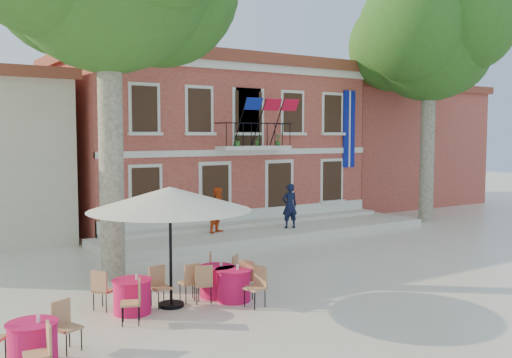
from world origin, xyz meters
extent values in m
plane|color=beige|center=(0.00, 0.00, 0.00)|extent=(90.00, 90.00, 0.00)
cube|color=#BD5C44|center=(2.00, 10.00, 3.50)|extent=(13.00, 8.00, 7.00)
cube|color=brown|center=(2.00, 10.00, 7.25)|extent=(13.50, 8.50, 0.50)
cube|color=silver|center=(2.00, 6.05, 6.85)|extent=(13.30, 0.35, 0.35)
cube|color=silver|center=(2.00, 5.55, 3.50)|extent=(3.20, 0.90, 0.15)
cube|color=black|center=(2.00, 5.15, 4.50)|extent=(3.20, 0.04, 0.04)
cube|color=#0C188E|center=(7.60, 5.94, 4.30)|extent=(0.70, 0.05, 3.60)
cube|color=navy|center=(1.10, 4.80, 5.25)|extent=(0.76, 0.27, 0.47)
cube|color=red|center=(2.00, 4.80, 5.25)|extent=(0.76, 0.29, 0.47)
cube|color=red|center=(2.90, 4.80, 5.25)|extent=(0.76, 0.27, 0.47)
imported|color=#26591E|center=(1.00, 5.25, 3.82)|extent=(0.43, 0.37, 0.48)
imported|color=#26591E|center=(2.00, 5.25, 3.82)|extent=(0.26, 0.21, 0.48)
imported|color=#26591E|center=(3.00, 5.25, 3.82)|extent=(0.27, 0.27, 0.48)
cube|color=#BD5C44|center=(14.00, 11.00, 3.00)|extent=(9.00, 9.00, 6.00)
cube|color=brown|center=(14.00, 11.00, 6.20)|extent=(9.40, 9.40, 0.40)
cube|color=silver|center=(2.00, 4.40, 0.15)|extent=(14.00, 3.40, 0.30)
cylinder|color=#A59E84|center=(-5.59, 1.08, 3.69)|extent=(0.67, 0.67, 7.39)
cylinder|color=#A59E84|center=(10.37, 3.63, 3.62)|extent=(0.65, 0.65, 7.23)
sphere|color=#2D541A|center=(10.37, 3.63, 8.47)|extent=(5.78, 5.78, 5.78)
cylinder|color=black|center=(-5.30, -2.13, 0.04)|extent=(0.60, 0.60, 0.08)
cylinder|color=black|center=(-5.30, -2.13, 1.25)|extent=(0.07, 0.07, 2.51)
cone|color=silver|center=(-5.30, -2.13, 2.56)|extent=(3.81, 3.81, 0.55)
imported|color=black|center=(2.69, 3.99, 1.19)|extent=(0.72, 0.55, 1.79)
imported|color=#E6511B|center=(-0.20, 4.63, 1.17)|extent=(1.05, 0.96, 1.75)
cylinder|color=#CC1350|center=(-3.83, -2.52, 0.38)|extent=(0.84, 0.84, 0.75)
cylinder|color=#CC1350|center=(-3.83, -2.52, 0.76)|extent=(0.90, 0.90, 0.02)
cube|color=tan|center=(-3.69, -3.25, 0.47)|extent=(0.49, 0.49, 0.95)
cube|color=tan|center=(-3.27, -2.02, 0.47)|extent=(0.59, 0.59, 0.95)
cube|color=tan|center=(-4.54, -2.28, 0.47)|extent=(0.53, 0.53, 0.95)
cylinder|color=#CC1350|center=(-4.00, -1.98, 0.38)|extent=(0.84, 0.84, 0.75)
cylinder|color=#CC1350|center=(-4.00, -1.98, 0.76)|extent=(0.90, 0.90, 0.02)
cube|color=tan|center=(-3.64, -2.64, 0.47)|extent=(0.57, 0.57, 0.95)
cube|color=tan|center=(-3.61, -1.34, 0.47)|extent=(0.58, 0.58, 0.95)
cube|color=tan|center=(-4.75, -1.96, 0.47)|extent=(0.43, 0.43, 0.95)
cylinder|color=#CC1350|center=(-8.78, -3.96, 0.38)|extent=(0.84, 0.84, 0.75)
cylinder|color=#CC1350|center=(-8.78, -3.96, 0.76)|extent=(0.90, 0.90, 0.02)
cube|color=tan|center=(-8.87, -4.70, 0.47)|extent=(0.46, 0.46, 0.95)
cube|color=tan|center=(-8.10, -3.66, 0.47)|extent=(0.55, 0.55, 0.95)
cylinder|color=#CC1350|center=(-6.25, -2.11, 0.38)|extent=(0.84, 0.84, 0.75)
cylinder|color=#CC1350|center=(-6.25, -2.11, 0.76)|extent=(0.90, 0.90, 0.02)
cube|color=tan|center=(-6.70, -1.51, 0.47)|extent=(0.59, 0.59, 0.95)
cube|color=tan|center=(-6.55, -2.80, 0.47)|extent=(0.55, 0.55, 0.95)
cube|color=tan|center=(-5.51, -2.03, 0.47)|extent=(0.47, 0.47, 0.95)
camera|label=1|loc=(-10.82, -14.23, 4.04)|focal=40.00mm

